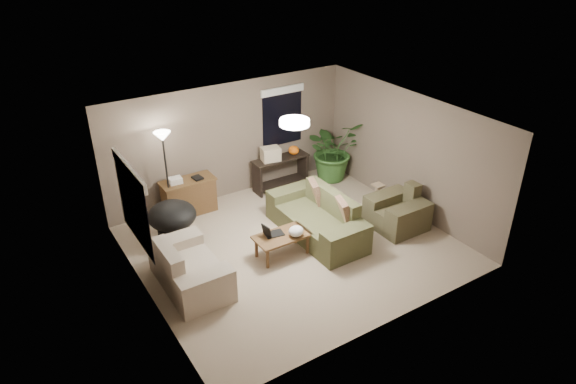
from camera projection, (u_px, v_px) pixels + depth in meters
room_shell at (294, 186)px, 9.01m from camera, size 5.50×5.50×5.50m
main_sofa at (318, 221)px, 9.83m from camera, size 0.95×2.20×0.85m
throw_pillows at (329, 201)px, 9.79m from camera, size 0.37×1.40×0.47m
loveseat at (189, 271)px, 8.42m from camera, size 0.90×1.60×0.85m
armchair at (397, 213)px, 10.09m from camera, size 0.95×1.00×0.85m
coffee_table at (282, 238)px, 9.17m from camera, size 1.00×0.55×0.42m
laptop at (271, 232)px, 9.11m from camera, size 0.39×0.28×0.24m
plastic_bag at (296, 231)px, 9.08m from camera, size 0.28×0.26×0.19m
desk at (189, 196)px, 10.52m from camera, size 1.10×0.50×0.75m
desk_papers at (180, 180)px, 10.24m from camera, size 0.68×0.28×0.12m
console_table at (281, 170)px, 11.47m from camera, size 1.30×0.40×0.75m
pumpkin at (294, 150)px, 11.44m from camera, size 0.26×0.26×0.20m
cardboard_box at (271, 154)px, 11.14m from camera, size 0.44×0.36×0.30m
papasan_chair at (173, 219)px, 9.54m from camera, size 1.15×1.15×0.80m
floor_lamp at (164, 148)px, 9.67m from camera, size 0.32×0.32×1.91m
ceiling_fixture at (294, 122)px, 8.45m from camera, size 0.50×0.50×0.10m
houseplant at (333, 156)px, 11.88m from camera, size 1.29×1.43×1.11m
cat_scratching_post at (377, 196)px, 10.86m from camera, size 0.32×0.32×0.50m
window_left at (131, 192)px, 7.69m from camera, size 0.05×1.56×1.33m
window_back at (282, 106)px, 11.22m from camera, size 1.06×0.05×1.33m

